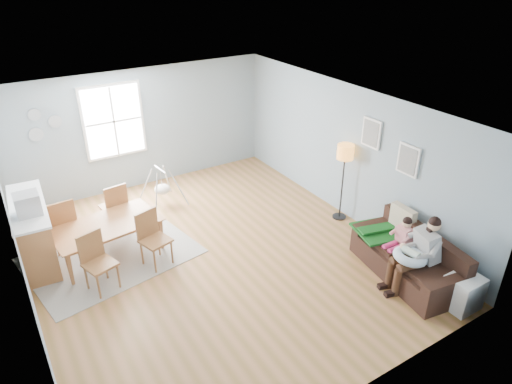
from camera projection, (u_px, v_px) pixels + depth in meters
room at (209, 128)px, 7.13m from camera, size 8.40×9.40×3.90m
window at (113, 121)px, 9.81m from camera, size 1.32×0.08×1.62m
pictures at (389, 146)px, 8.00m from camera, size 0.05×1.34×0.74m
wall_plates at (42, 125)px, 9.08m from camera, size 0.67×0.02×0.66m
sofa at (409, 260)px, 7.64m from camera, size 1.15×2.10×0.81m
green_throw at (382, 230)px, 8.05m from camera, size 1.07×0.96×0.04m
beige_pillow at (403, 220)px, 7.92m from camera, size 0.17×0.50×0.50m
father at (418, 252)px, 7.18m from camera, size 0.94×0.55×1.28m
nursing_pillow at (410, 256)px, 7.15m from camera, size 0.63×0.62×0.22m
infant at (409, 251)px, 7.14m from camera, size 0.15×0.37×0.13m
toddler at (401, 236)px, 7.58m from camera, size 0.51×0.25×0.80m
floor_lamp at (345, 158)px, 8.84m from camera, size 0.32×0.32×1.61m
storage_cube at (463, 292)px, 6.93m from camera, size 0.50×0.45×0.55m
rug at (112, 255)px, 8.25m from camera, size 3.10×2.55×0.01m
dining_table at (109, 240)px, 8.10m from camera, size 1.95×1.25×0.65m
chair_sw at (96, 258)px, 7.23m from camera, size 0.56×0.56×0.99m
chair_se at (152, 234)px, 7.82m from camera, size 0.56×0.56×1.00m
chair_nw at (63, 222)px, 8.12m from camera, size 0.51×0.51×1.05m
chair_ne at (115, 204)px, 8.73m from camera, size 0.52×0.52×1.02m
counter at (34, 231)px, 7.97m from camera, size 0.67×1.95×1.08m
monitor at (27, 204)px, 7.36m from camera, size 0.38×0.36×0.36m
baby_swing at (162, 188)px, 9.79m from camera, size 0.90×0.91×0.84m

